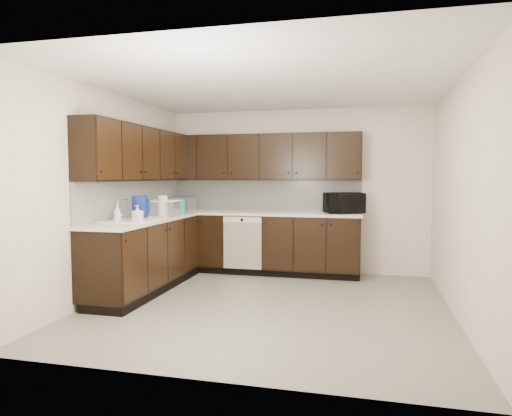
{
  "coord_description": "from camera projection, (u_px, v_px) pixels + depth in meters",
  "views": [
    {
      "loc": [
        1.07,
        -5.03,
        1.48
      ],
      "look_at": [
        -0.3,
        0.6,
        1.08
      ],
      "focal_mm": 32.0,
      "sensor_mm": 36.0,
      "label": 1
    }
  ],
  "objects": [
    {
      "name": "toaster_oven",
      "position": [
        184.0,
        204.0,
        7.23
      ],
      "size": [
        0.37,
        0.3,
        0.21
      ],
      "primitive_type": "cube",
      "rotation": [
        0.0,
        0.0,
        -0.18
      ],
      "color": "#B5B6B8",
      "rests_on": "countertop"
    },
    {
      "name": "teal_tumbler",
      "position": [
        182.0,
        208.0,
        6.52
      ],
      "size": [
        0.1,
        0.1,
        0.18
      ],
      "primitive_type": "cylinder",
      "rotation": [
        0.0,
        0.0,
        -0.28
      ],
      "color": "#0D9887",
      "rests_on": "countertop"
    },
    {
      "name": "ceiling",
      "position": [
        269.0,
        84.0,
        5.06
      ],
      "size": [
        4.0,
        4.0,
        0.0
      ],
      "primitive_type": "plane",
      "rotation": [
        3.14,
        0.0,
        0.0
      ],
      "color": "white",
      "rests_on": "wall_back"
    },
    {
      "name": "blue_pitcher",
      "position": [
        140.0,
        207.0,
        5.71
      ],
      "size": [
        0.25,
        0.25,
        0.3
      ],
      "primitive_type": "cylinder",
      "rotation": [
        0.0,
        0.0,
        0.29
      ],
      "color": "#102A96",
      "rests_on": "countertop"
    },
    {
      "name": "wall_front",
      "position": [
        210.0,
        209.0,
        3.21
      ],
      "size": [
        4.0,
        0.02,
        2.5
      ],
      "primitive_type": "cube",
      "color": "beige",
      "rests_on": "floor"
    },
    {
      "name": "storage_bin",
      "position": [
        159.0,
        208.0,
        6.25
      ],
      "size": [
        0.55,
        0.43,
        0.2
      ],
      "primitive_type": "cube",
      "rotation": [
        0.0,
        0.0,
        0.08
      ],
      "color": "silver",
      "rests_on": "countertop"
    },
    {
      "name": "backsplash",
      "position": [
        207.0,
        197.0,
        6.71
      ],
      "size": [
        3.0,
        2.8,
        0.48
      ],
      "color": "silver",
      "rests_on": "countertop"
    },
    {
      "name": "soap_bottle_a",
      "position": [
        138.0,
        214.0,
        5.29
      ],
      "size": [
        0.11,
        0.12,
        0.21
      ],
      "primitive_type": "imported",
      "rotation": [
        0.0,
        0.0,
        -0.25
      ],
      "color": "gray",
      "rests_on": "countertop"
    },
    {
      "name": "wall_left",
      "position": [
        110.0,
        195.0,
        5.62
      ],
      "size": [
        0.02,
        4.0,
        2.5
      ],
      "primitive_type": "cube",
      "color": "beige",
      "rests_on": "floor"
    },
    {
      "name": "wall_right",
      "position": [
        460.0,
        199.0,
        4.67
      ],
      "size": [
        0.02,
        4.0,
        2.5
      ],
      "primitive_type": "cube",
      "color": "beige",
      "rests_on": "floor"
    },
    {
      "name": "dishwasher",
      "position": [
        242.0,
        240.0,
        6.72
      ],
      "size": [
        0.58,
        0.04,
        0.78
      ],
      "color": "beige",
      "rests_on": "lower_cabinets"
    },
    {
      "name": "upper_cabinets",
      "position": [
        211.0,
        156.0,
        6.53
      ],
      "size": [
        3.0,
        2.8,
        0.7
      ],
      "color": "black",
      "rests_on": "wall_back"
    },
    {
      "name": "countertop",
      "position": [
        216.0,
        216.0,
        6.48
      ],
      "size": [
        3.03,
        2.83,
        0.04
      ],
      "color": "silver",
      "rests_on": "lower_cabinets"
    },
    {
      "name": "floor",
      "position": [
        269.0,
        305.0,
        5.23
      ],
      "size": [
        4.0,
        4.0,
        0.0
      ],
      "primitive_type": "plane",
      "color": "gray",
      "rests_on": "ground"
    },
    {
      "name": "paper_towel_roll",
      "position": [
        163.0,
        206.0,
        6.09
      ],
      "size": [
        0.13,
        0.13,
        0.28
      ],
      "primitive_type": "cylinder",
      "rotation": [
        0.0,
        0.0,
        -0.05
      ],
      "color": "silver",
      "rests_on": "countertop"
    },
    {
      "name": "lower_cabinets",
      "position": [
        216.0,
        251.0,
        6.51
      ],
      "size": [
        3.0,
        2.8,
        0.9
      ],
      "color": "black",
      "rests_on": "floor"
    },
    {
      "name": "microwave",
      "position": [
        344.0,
        203.0,
        6.66
      ],
      "size": [
        0.64,
        0.54,
        0.3
      ],
      "primitive_type": "imported",
      "rotation": [
        0.0,
        0.0,
        0.39
      ],
      "color": "black",
      "rests_on": "countertop"
    },
    {
      "name": "sink",
      "position": [
        134.0,
        225.0,
        5.55
      ],
      "size": [
        0.54,
        0.82,
        0.42
      ],
      "color": "beige",
      "rests_on": "countertop"
    },
    {
      "name": "wall_back",
      "position": [
        296.0,
        191.0,
        7.08
      ],
      "size": [
        4.0,
        0.02,
        2.5
      ],
      "primitive_type": "cube",
      "color": "beige",
      "rests_on": "floor"
    },
    {
      "name": "soap_bottle_b",
      "position": [
        117.0,
        213.0,
        5.35
      ],
      "size": [
        0.11,
        0.11,
        0.21
      ],
      "primitive_type": "imported",
      "rotation": [
        0.0,
        0.0,
        -0.34
      ],
      "color": "gray",
      "rests_on": "countertop"
    }
  ]
}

